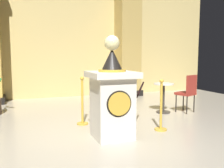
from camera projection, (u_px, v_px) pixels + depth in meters
The scene contains 9 objects.
ground_plane at pixel (113, 139), 4.42m from camera, with size 11.50×11.50×0.00m, color #B2A893.
back_wall at pixel (62, 40), 8.74m from camera, with size 11.50×0.16×3.97m, color tan.
pedestal_clock at pixel (112, 98), 4.43m from camera, with size 0.80×0.80×1.79m.
stanchion_near at pixel (161, 113), 4.90m from camera, with size 0.24×0.24×1.00m.
stanchion_far at pixel (82, 108), 5.32m from camera, with size 0.24×0.24×1.01m.
velvet_rope at pixel (120, 89), 5.06m from camera, with size 1.17×1.16×0.22m.
column_right at pixel (128, 43), 9.14m from camera, with size 0.90×0.90×3.81m.
cafe_table at pixel (164, 94), 6.40m from camera, with size 0.50×0.50×0.75m.
cafe_chair_red at pixel (188, 90), 6.39m from camera, with size 0.51×0.51×0.96m.
Camera 1 is at (-1.55, -4.00, 1.45)m, focal length 40.70 mm.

